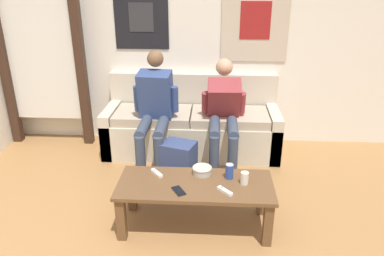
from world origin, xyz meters
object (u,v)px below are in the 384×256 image
(coffee_table, at_px, (195,191))
(cell_phone, at_px, (179,191))
(person_seated_teen, at_px, (224,112))
(couch, at_px, (192,127))
(drink_can_blue, at_px, (229,171))
(ceramic_bowl, at_px, (202,170))
(pillar_candle, at_px, (244,178))
(game_controller_near_right, at_px, (157,173))
(backpack, at_px, (178,165))
(game_controller_near_left, at_px, (225,191))
(person_seated_adult, at_px, (154,109))

(coffee_table, relative_size, cell_phone, 8.22)
(coffee_table, relative_size, person_seated_teen, 1.12)
(couch, bearing_deg, drink_can_blue, -73.80)
(coffee_table, xyz_separation_m, ceramic_bowl, (0.05, 0.16, 0.11))
(ceramic_bowl, relative_size, pillar_candle, 1.44)
(game_controller_near_right, bearing_deg, drink_can_blue, -2.11)
(couch, relative_size, game_controller_near_right, 14.73)
(couch, relative_size, drink_can_blue, 15.88)
(couch, distance_m, drink_can_blue, 1.40)
(coffee_table, relative_size, ceramic_bowl, 7.54)
(coffee_table, distance_m, drink_can_blue, 0.32)
(person_seated_teen, height_order, drink_can_blue, person_seated_teen)
(person_seated_teen, distance_m, ceramic_bowl, 0.96)
(pillar_candle, distance_m, game_controller_near_right, 0.72)
(person_seated_teen, xyz_separation_m, ceramic_bowl, (-0.19, -0.93, -0.17))
(backpack, xyz_separation_m, pillar_candle, (0.59, -0.63, 0.24))
(backpack, bearing_deg, game_controller_near_left, -60.59)
(person_seated_teen, relative_size, pillar_candle, 9.68)
(drink_can_blue, xyz_separation_m, cell_phone, (-0.39, -0.23, -0.06))
(couch, height_order, game_controller_near_right, couch)
(person_seated_adult, bearing_deg, couch, 48.57)
(ceramic_bowl, height_order, game_controller_near_right, ceramic_bowl)
(coffee_table, distance_m, cell_phone, 0.19)
(game_controller_near_left, bearing_deg, person_seated_adult, 121.85)
(ceramic_bowl, bearing_deg, drink_can_blue, -14.13)
(person_seated_adult, height_order, cell_phone, person_seated_adult)
(person_seated_teen, relative_size, cell_phone, 7.31)
(drink_can_blue, relative_size, game_controller_near_left, 0.96)
(ceramic_bowl, bearing_deg, game_controller_near_left, -56.46)
(couch, distance_m, person_seated_teen, 0.59)
(ceramic_bowl, height_order, drink_can_blue, drink_can_blue)
(game_controller_near_left, bearing_deg, drink_can_blue, 79.83)
(person_seated_teen, xyz_separation_m, game_controller_near_right, (-0.57, -0.96, -0.20))
(pillar_candle, xyz_separation_m, cell_phone, (-0.51, -0.14, -0.05))
(coffee_table, height_order, game_controller_near_left, game_controller_near_left)
(coffee_table, bearing_deg, game_controller_near_left, -27.10)
(couch, bearing_deg, game_controller_near_right, -99.19)
(person_seated_adult, relative_size, cell_phone, 8.07)
(person_seated_teen, height_order, pillar_candle, person_seated_teen)
(coffee_table, bearing_deg, person_seated_adult, 114.99)
(person_seated_teen, distance_m, pillar_candle, 1.09)
(coffee_table, bearing_deg, backpack, 107.06)
(couch, height_order, cell_phone, couch)
(couch, xyz_separation_m, backpack, (-0.08, -0.79, -0.08))
(person_seated_adult, distance_m, game_controller_near_right, 0.94)
(ceramic_bowl, height_order, game_controller_near_left, ceramic_bowl)
(couch, height_order, coffee_table, couch)
(coffee_table, height_order, drink_can_blue, drink_can_blue)
(cell_phone, bearing_deg, person_seated_adult, 107.22)
(couch, relative_size, coffee_table, 1.59)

